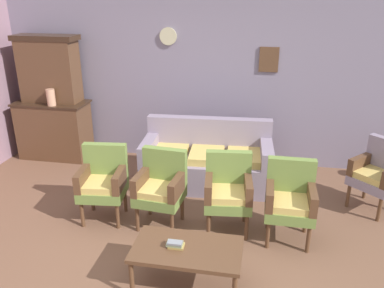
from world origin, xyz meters
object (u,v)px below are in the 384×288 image
at_px(armchair_near_cabinet, 103,180).
at_px(armchair_row_middle, 161,185).
at_px(armchair_by_doorway, 228,189).
at_px(armchair_near_couch_end, 290,198).
at_px(vase_on_cabinet, 51,97).
at_px(coffee_table, 187,252).
at_px(wingback_chair_by_fireplace, 379,172).
at_px(side_cabinet, 55,130).
at_px(book_stack_on_table, 175,244).
at_px(floral_couch, 207,162).

xyz_separation_m(armchair_near_cabinet, armchair_row_middle, (0.71, -0.01, 0.00)).
distance_m(armchair_by_doorway, armchair_near_couch_end, 0.68).
relative_size(vase_on_cabinet, coffee_table, 0.26).
bearing_deg(wingback_chair_by_fireplace, side_cabinet, 170.41).
bearing_deg(armchair_by_doorway, vase_on_cabinet, 153.88).
distance_m(armchair_by_doorway, book_stack_on_table, 1.12).
height_order(armchair_row_middle, book_stack_on_table, armchair_row_middle).
height_order(armchair_row_middle, armchair_near_couch_end, same).
relative_size(armchair_near_couch_end, coffee_table, 0.90).
relative_size(armchair_near_cabinet, armchair_by_doorway, 1.00).
xyz_separation_m(side_cabinet, armchair_near_cabinet, (1.52, -1.63, 0.03)).
height_order(floral_couch, armchair_by_doorway, same).
xyz_separation_m(floral_couch, coffee_table, (0.13, -2.11, 0.05)).
bearing_deg(side_cabinet, armchair_by_doorway, -27.90).
xyz_separation_m(vase_on_cabinet, armchair_row_middle, (2.11, -1.47, -0.56)).
bearing_deg(armchair_by_doorway, armchair_near_cabinet, -178.41).
bearing_deg(armchair_near_cabinet, vase_on_cabinet, 133.96).
bearing_deg(coffee_table, armchair_by_doorway, 75.60).
bearing_deg(armchair_row_middle, coffee_table, -62.93).
bearing_deg(armchair_near_cabinet, book_stack_on_table, -42.34).
distance_m(side_cabinet, armchair_near_couch_end, 4.04).
height_order(side_cabinet, armchair_near_couch_end, side_cabinet).
bearing_deg(book_stack_on_table, side_cabinet, 134.88).
relative_size(armchair_row_middle, book_stack_on_table, 5.67).
relative_size(side_cabinet, wingback_chair_by_fireplace, 1.28).
relative_size(armchair_near_cabinet, coffee_table, 0.90).
xyz_separation_m(vase_on_cabinet, armchair_near_couch_end, (3.57, -1.49, -0.56)).
xyz_separation_m(armchair_row_middle, armchair_by_doorway, (0.77, 0.05, 0.00)).
relative_size(armchair_row_middle, coffee_table, 0.90).
height_order(floral_couch, armchair_near_cabinet, same).
distance_m(floral_couch, coffee_table, 2.11).
distance_m(armchair_row_middle, book_stack_on_table, 1.08).
height_order(armchair_by_doorway, coffee_table, armchair_by_doorway).
bearing_deg(armchair_row_middle, side_cabinet, 143.66).
height_order(side_cabinet, wingback_chair_by_fireplace, side_cabinet).
bearing_deg(armchair_by_doorway, armchair_near_couch_end, -6.54).
height_order(floral_couch, coffee_table, floral_couch).
xyz_separation_m(side_cabinet, book_stack_on_table, (2.63, -2.64, -0.02)).
relative_size(side_cabinet, vase_on_cabinet, 4.50).
distance_m(vase_on_cabinet, armchair_by_doorway, 3.26).
distance_m(floral_couch, wingback_chair_by_fireplace, 2.21).
xyz_separation_m(armchair_near_cabinet, armchair_near_couch_end, (2.16, -0.04, 0.00)).
bearing_deg(armchair_near_couch_end, vase_on_cabinet, 157.28).
bearing_deg(floral_couch, armchair_near_couch_end, -46.72).
xyz_separation_m(vase_on_cabinet, coffee_table, (2.62, -2.45, -0.68)).
xyz_separation_m(side_cabinet, coffee_table, (2.74, -2.63, -0.09)).
bearing_deg(armchair_near_cabinet, armchair_row_middle, -0.79).
height_order(floral_couch, armchair_near_couch_end, same).
bearing_deg(armchair_near_couch_end, armchair_by_doorway, 173.46).
xyz_separation_m(side_cabinet, armchair_by_doorway, (3.00, -1.59, 0.03)).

